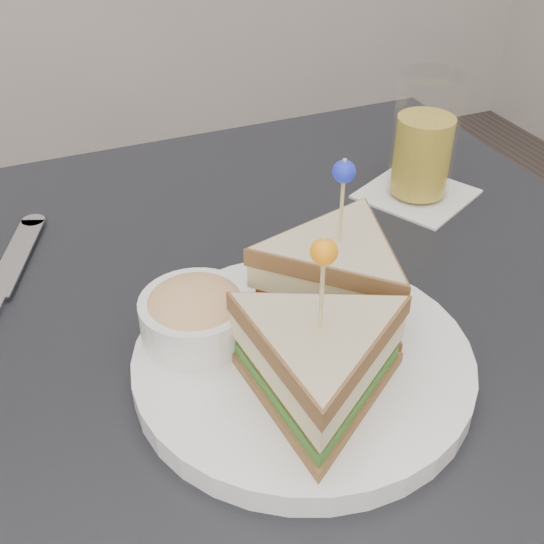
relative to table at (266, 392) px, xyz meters
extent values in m
cube|color=black|center=(0.00, 0.00, 0.06)|extent=(0.80, 0.80, 0.03)
cylinder|color=black|center=(0.35, 0.35, -0.31)|extent=(0.04, 0.04, 0.72)
cylinder|color=white|center=(0.01, -0.06, 0.08)|extent=(0.29, 0.29, 0.02)
cylinder|color=white|center=(0.01, -0.06, 0.09)|extent=(0.29, 0.29, 0.00)
cylinder|color=#E4D083|center=(0.00, -0.10, 0.19)|extent=(0.00, 0.00, 0.08)
sphere|color=orange|center=(0.00, -0.10, 0.22)|extent=(0.02, 0.02, 0.02)
cylinder|color=#E4D083|center=(0.06, -0.02, 0.19)|extent=(0.00, 0.00, 0.08)
sphere|color=#1C2CD5|center=(0.06, -0.02, 0.22)|extent=(0.02, 0.02, 0.02)
cylinder|color=white|center=(-0.06, -0.01, 0.11)|extent=(0.10, 0.10, 0.04)
ellipsoid|color=#E0B772|center=(-0.06, -0.01, 0.12)|extent=(0.08, 0.08, 0.04)
cube|color=#B5B8C1|center=(-0.18, 0.19, 0.08)|extent=(0.07, 0.13, 0.00)
cylinder|color=#B5B8C1|center=(-0.16, 0.25, 0.08)|extent=(0.03, 0.03, 0.00)
cube|color=white|center=(0.24, 0.15, 0.08)|extent=(0.15, 0.15, 0.00)
cylinder|color=gold|center=(0.24, 0.15, 0.13)|extent=(0.08, 0.08, 0.09)
cylinder|color=white|center=(0.24, 0.15, 0.15)|extent=(0.09, 0.09, 0.14)
cube|color=white|center=(0.25, 0.16, 0.16)|extent=(0.02, 0.02, 0.02)
cube|color=white|center=(0.24, 0.14, 0.16)|extent=(0.02, 0.02, 0.02)
camera|label=1|loc=(-0.17, -0.41, 0.45)|focal=45.00mm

